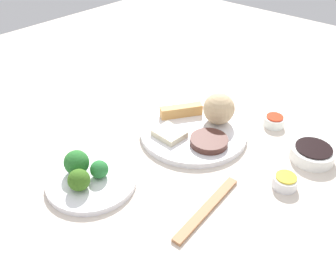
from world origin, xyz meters
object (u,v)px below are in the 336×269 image
(main_plate, at_px, (194,131))
(broccoli_plate, at_px, (92,180))
(sauce_ramekin_sweet_and_sour, at_px, (274,122))
(sauce_ramekin_hot_mustard, at_px, (285,182))
(soy_sauce_bowl, at_px, (312,154))
(chopsticks_pair, at_px, (207,209))

(main_plate, relative_size, broccoli_plate, 1.40)
(sauce_ramekin_sweet_and_sour, bearing_deg, sauce_ramekin_hot_mustard, 123.59)
(main_plate, relative_size, sauce_ramekin_sweet_and_sour, 5.10)
(main_plate, xyz_separation_m, broccoli_plate, (0.05, 0.30, -0.00))
(main_plate, bearing_deg, sauce_ramekin_hot_mustard, 174.80)
(broccoli_plate, relative_size, sauce_ramekin_sweet_and_sour, 3.64)
(soy_sauce_bowl, distance_m, sauce_ramekin_sweet_and_sour, 0.15)
(broccoli_plate, height_order, chopsticks_pair, broccoli_plate)
(soy_sauce_bowl, bearing_deg, chopsticks_pair, 73.30)
(chopsticks_pair, bearing_deg, main_plate, -46.09)
(broccoli_plate, bearing_deg, sauce_ramekin_sweet_and_sour, -112.07)
(soy_sauce_bowl, distance_m, chopsticks_pair, 0.31)
(chopsticks_pair, bearing_deg, sauce_ramekin_hot_mustard, -116.97)
(sauce_ramekin_hot_mustard, bearing_deg, chopsticks_pair, 63.03)
(soy_sauce_bowl, relative_size, chopsticks_pair, 0.49)
(main_plate, xyz_separation_m, soy_sauce_bowl, (-0.28, -0.11, 0.01))
(soy_sauce_bowl, bearing_deg, broccoli_plate, 50.86)
(sauce_ramekin_hot_mustard, distance_m, chopsticks_pair, 0.19)
(main_plate, distance_m, sauce_ramekin_hot_mustard, 0.27)
(sauce_ramekin_hot_mustard, bearing_deg, main_plate, -5.20)
(main_plate, height_order, sauce_ramekin_hot_mustard, sauce_ramekin_hot_mustard)
(sauce_ramekin_hot_mustard, bearing_deg, sauce_ramekin_sweet_and_sour, -56.41)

